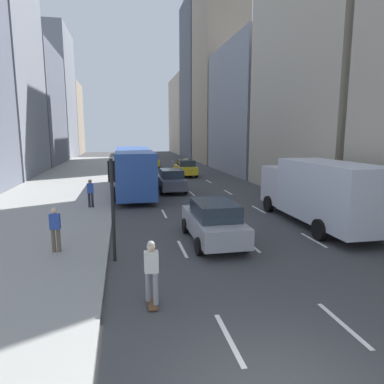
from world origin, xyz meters
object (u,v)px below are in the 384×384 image
taxi_lead (151,161)px  skateboarder (151,270)px  pedestrian_far_walking (90,192)px  sedan_black_near (213,221)px  city_bus (133,169)px  box_truck (318,191)px  pedestrian_mid_block (55,227)px  traffic_light_pole (112,193)px  sedan_silver_behind (171,180)px  taxi_second (186,168)px

taxi_lead → skateboarder: size_ratio=2.52×
pedestrian_far_walking → sedan_black_near: bearing=-53.0°
city_bus → skateboarder: city_bus is taller
box_truck → pedestrian_mid_block: (-11.64, -1.95, -0.64)m
pedestrian_far_walking → traffic_light_pole: size_ratio=0.46×
box_truck → sedan_silver_behind: bearing=116.8°
taxi_second → box_truck: (2.80, -20.21, 0.83)m
taxi_second → sedan_black_near: 21.94m
skateboarder → pedestrian_mid_block: (-3.12, 4.35, 0.10)m
box_truck → taxi_second: bearing=97.9°
taxi_second → sedan_silver_behind: (-2.80, -9.12, 0.01)m
taxi_second → box_truck: bearing=-82.1°
sedan_black_near → city_bus: 13.10m
sedan_silver_behind → skateboarder: size_ratio=2.68×
pedestrian_mid_block → traffic_light_pole: (2.09, -0.84, 1.34)m
taxi_second → skateboarder: size_ratio=2.52×
taxi_lead → skateboarder: (-2.92, -36.09, 0.08)m
traffic_light_pole → box_truck: bearing=16.3°
pedestrian_far_walking → traffic_light_pole: traffic_light_pole is taller
pedestrian_mid_block → traffic_light_pole: bearing=-21.8°
sedan_black_near → pedestrian_mid_block: 6.06m
sedan_silver_behind → taxi_lead: bearing=90.0°
box_truck → skateboarder: size_ratio=4.81×
box_truck → pedestrian_far_walking: bearing=152.7°
skateboarder → traffic_light_pole: 3.94m
city_bus → box_truck: (8.41, -11.22, -0.08)m
city_bus → pedestrian_mid_block: (-3.23, -13.17, -0.72)m
pedestrian_far_walking → traffic_light_pole: (1.53, -8.51, 1.34)m
taxi_lead → traffic_light_pole: size_ratio=1.22×
skateboarder → sedan_black_near: bearing=58.5°
taxi_second → sedan_black_near: (-2.80, -21.76, 0.00)m
pedestrian_mid_block → pedestrian_far_walking: size_ratio=1.00×
sedan_silver_behind → pedestrian_far_walking: bearing=-135.6°
box_truck → traffic_light_pole: size_ratio=2.33×
sedan_black_near → traffic_light_pole: 4.42m
taxi_second → pedestrian_mid_block: taxi_second is taller
taxi_second → pedestrian_far_walking: 16.69m
taxi_lead → city_bus: city_bus is taller
sedan_black_near → city_bus: bearing=102.4°
taxi_lead → taxi_second: size_ratio=1.00×
sedan_silver_behind → pedestrian_mid_block: pedestrian_mid_block is taller
city_bus → pedestrian_far_walking: size_ratio=7.04×
box_truck → pedestrian_mid_block: box_truck is taller
taxi_second → pedestrian_mid_block: 23.87m
city_bus → pedestrian_far_walking: bearing=-115.9°
taxi_lead → taxi_second: bearing=-73.7°
skateboarder → pedestrian_far_walking: bearing=102.0°
pedestrian_mid_block → box_truck: bearing=9.5°
sedan_black_near → skateboarder: (-2.92, -4.77, 0.08)m
taxi_second → traffic_light_pole: size_ratio=1.22×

